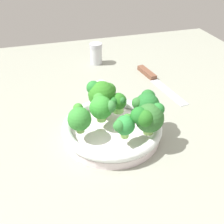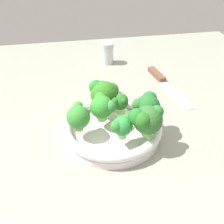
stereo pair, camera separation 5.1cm
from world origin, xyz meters
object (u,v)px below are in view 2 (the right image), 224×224
object	(u,v)px
bowl	(112,129)
broccoli_floret_4	(104,93)
knife	(163,81)
pepper_shaker	(107,53)
broccoli_floret_5	(146,120)
garlic_bulb	(108,87)
broccoli_floret_0	(122,126)
broccoli_floret_6	(119,102)
broccoli_floret_3	(103,106)
broccoli_floret_1	(147,106)
broccoli_floret_2	(78,116)

from	to	relation	value
bowl	broccoli_floret_4	size ratio (longest dim) A/B	3.07
knife	pepper_shaker	xyz separation A→B (cm)	(-15.12, 18.62, 3.34)
broccoli_floret_5	knife	xyz separation A→B (cm)	(15.40, 30.25, -7.92)
bowl	garlic_bulb	world-z (taller)	garlic_bulb
broccoli_floret_0	broccoli_floret_6	distance (cm)	9.68
broccoli_floret_0	broccoli_floret_6	bearing A→B (deg)	80.80
broccoli_floret_3	knife	world-z (taller)	broccoli_floret_3
garlic_bulb	pepper_shaker	xyz separation A→B (cm)	(4.04, 22.72, 1.46)
broccoli_floret_4	broccoli_floret_6	xyz separation A→B (cm)	(3.29, -2.46, -1.56)
broccoli_floret_3	broccoli_floret_5	bearing A→B (deg)	-44.76
broccoli_floret_1	broccoli_floret_2	size ratio (longest dim) A/B	1.16
pepper_shaker	broccoli_floret_1	bearing A→B (deg)	-88.00
broccoli_floret_4	broccoli_floret_5	bearing A→B (deg)	-60.68
broccoli_floret_1	broccoli_floret_3	bearing A→B (deg)	163.88
bowl	broccoli_floret_5	size ratio (longest dim) A/B	3.06
broccoli_floret_2	broccoli_floret_3	world-z (taller)	broccoli_floret_3
broccoli_floret_3	broccoli_floret_5	xyz separation A→B (cm)	(8.16, -8.09, 0.71)
bowl	broccoli_floret_2	world-z (taller)	broccoli_floret_2
broccoli_floret_4	garlic_bulb	distance (cm)	15.39
knife	garlic_bulb	xyz separation A→B (cm)	(-19.15, -4.10, 1.88)
broccoli_floret_0	knife	distance (cm)	36.89
broccoli_floret_5	garlic_bulb	size ratio (longest dim) A/B	1.61
knife	broccoli_floret_5	bearing A→B (deg)	-116.98
broccoli_floret_0	pepper_shaker	xyz separation A→B (cm)	(5.53, 48.45, -3.36)
broccoli_floret_5	bowl	bearing A→B (deg)	135.38
knife	broccoli_floret_3	bearing A→B (deg)	-136.75
bowl	knife	size ratio (longest dim) A/B	0.90
garlic_bulb	broccoli_floret_0	bearing A→B (deg)	-93.32
broccoli_floret_3	broccoli_floret_6	size ratio (longest dim) A/B	1.26
broccoli_floret_2	bowl	bearing A→B (deg)	6.78
broccoli_floret_4	broccoli_floret_6	distance (cm)	4.39
bowl	broccoli_floret_2	size ratio (longest dim) A/B	3.93
broccoli_floret_1	broccoli_floret_4	distance (cm)	11.38
broccoli_floret_5	broccoli_floret_2	bearing A→B (deg)	159.48
broccoli_floret_1	pepper_shaker	size ratio (longest dim) A/B	0.92
bowl	broccoli_floret_0	size ratio (longest dim) A/B	4.50
broccoli_floret_0	broccoli_floret_5	distance (cm)	5.40
broccoli_floret_0	bowl	bearing A→B (deg)	100.12
broccoli_floret_2	pepper_shaker	distance (cm)	46.05
broccoli_floret_1	broccoli_floret_6	world-z (taller)	broccoli_floret_1
broccoli_floret_4	broccoli_floret_6	bearing A→B (deg)	-36.85
broccoli_floret_0	broccoli_floret_1	xyz separation A→B (cm)	(7.05, 4.79, 1.09)
broccoli_floret_5	pepper_shaker	world-z (taller)	broccoli_floret_5
broccoli_floret_6	broccoli_floret_3	bearing A→B (deg)	-157.15
broccoli_floret_1	broccoli_floret_5	world-z (taller)	broccoli_floret_5
broccoli_floret_2	broccoli_floret_4	bearing A→B (deg)	45.35
broccoli_floret_0	garlic_bulb	xyz separation A→B (cm)	(1.49, 25.73, -4.82)
broccoli_floret_6	garlic_bulb	size ratio (longest dim) A/B	1.05
garlic_bulb	pepper_shaker	world-z (taller)	pepper_shaker
broccoli_floret_1	broccoli_floret_4	world-z (taller)	broccoli_floret_4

